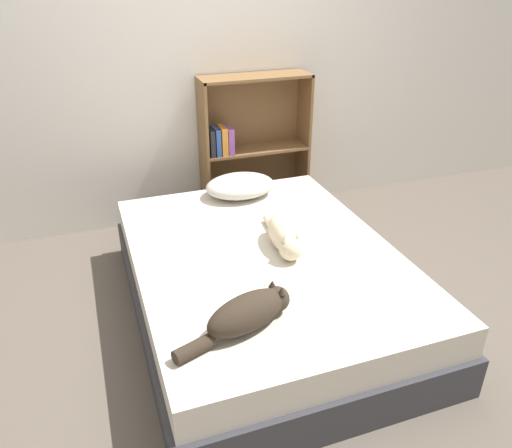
# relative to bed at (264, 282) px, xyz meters

# --- Properties ---
(ground_plane) EXTENTS (8.00, 8.00, 0.00)m
(ground_plane) POSITION_rel_bed_xyz_m (0.00, 0.00, -0.19)
(ground_plane) COLOR brown
(wall_back) EXTENTS (8.00, 0.06, 2.50)m
(wall_back) POSITION_rel_bed_xyz_m (0.00, 1.37, 1.06)
(wall_back) COLOR silver
(wall_back) RESTS_ON ground_plane
(bed) EXTENTS (1.42, 1.90, 0.39)m
(bed) POSITION_rel_bed_xyz_m (0.00, 0.00, 0.00)
(bed) COLOR #333338
(bed) RESTS_ON ground_plane
(pillow) EXTENTS (0.47, 0.34, 0.14)m
(pillow) POSITION_rel_bed_xyz_m (0.10, 0.75, 0.27)
(pillow) COLOR beige
(pillow) RESTS_ON bed
(cat_light) EXTENTS (0.17, 0.53, 0.16)m
(cat_light) POSITION_rel_bed_xyz_m (0.11, -0.00, 0.28)
(cat_light) COLOR beige
(cat_light) RESTS_ON bed
(cat_dark) EXTENTS (0.57, 0.30, 0.15)m
(cat_dark) POSITION_rel_bed_xyz_m (-0.29, -0.56, 0.27)
(cat_dark) COLOR #33281E
(cat_dark) RESTS_ON bed
(bookshelf) EXTENTS (0.81, 0.26, 1.09)m
(bookshelf) POSITION_rel_bed_xyz_m (0.34, 1.25, 0.36)
(bookshelf) COLOR brown
(bookshelf) RESTS_ON ground_plane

